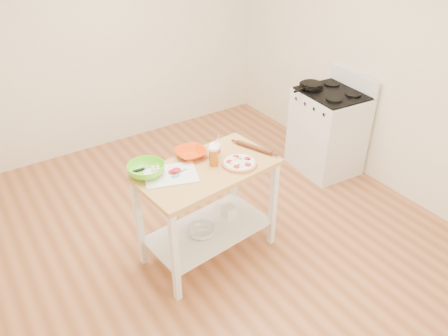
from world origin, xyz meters
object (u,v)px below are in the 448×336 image
orange_bowl (191,153)px  beer_pint (214,156)px  spatula (179,173)px  rolling_pin (254,148)px  gas_stove (327,131)px  pizza (240,163)px  yogurt_tub (215,150)px  shelf_glass_bowl (202,231)px  prep_island (208,193)px  green_bowl (146,170)px  shelf_bin (229,212)px  cutting_board (170,174)px  skillet (311,85)px  knife (144,169)px

orange_bowl → beer_pint: 0.23m
spatula → rolling_pin: bearing=-8.7°
rolling_pin → gas_stove: bearing=18.1°
pizza → yogurt_tub: yogurt_tub is taller
shelf_glass_bowl → beer_pint: bearing=13.1°
gas_stove → beer_pint: (-1.80, -0.46, 0.51)m
shelf_glass_bowl → pizza: bearing=-13.6°
orange_bowl → gas_stove: bearing=7.6°
prep_island → yogurt_tub: yogurt_tub is taller
green_bowl → beer_pint: 0.54m
prep_island → rolling_pin: bearing=2.3°
pizza → rolling_pin: (0.24, 0.13, 0.00)m
orange_bowl → shelf_bin: size_ratio=2.37×
yogurt_tub → orange_bowl: bearing=147.7°
gas_stove → yogurt_tub: (-1.72, -0.36, 0.48)m
cutting_board → orange_bowl: 0.31m
spatula → orange_bowl: size_ratio=0.59×
green_bowl → gas_stove: bearing=7.4°
prep_island → skillet: skillet is taller
shelf_bin → rolling_pin: bearing=-8.3°
beer_pint → rolling_pin: size_ratio=0.46×
prep_island → knife: 0.56m
prep_island → cutting_board: cutting_board is taller
cutting_board → gas_stove: bearing=29.5°
skillet → rolling_pin: skillet is taller
cutting_board → knife: (-0.14, 0.17, 0.01)m
pizza → cutting_board: (-0.53, 0.17, -0.01)m
gas_stove → skillet: (-0.13, 0.21, 0.50)m
yogurt_tub → shelf_glass_bowl: size_ratio=0.84×
green_bowl → yogurt_tub: bearing=-5.7°
prep_island → yogurt_tub: bearing=37.5°
beer_pint → orange_bowl: bearing=112.9°
pizza → cutting_board: 0.56m
pizza → cutting_board: bearing=162.1°
skillet → green_bowl: (-2.19, -0.51, -0.03)m
gas_stove → green_bowl: (-2.31, -0.30, 0.47)m
beer_pint → rolling_pin: beer_pint is taller
skillet → knife: skillet is taller
pizza → spatula: 0.50m
skillet → orange_bowl: 1.83m
pizza → yogurt_tub: bearing=113.1°
beer_pint → spatula: bearing=176.0°
pizza → beer_pint: (-0.17, 0.11, 0.06)m
skillet → shelf_bin: size_ratio=3.88×
skillet → shelf_glass_bowl: size_ratio=1.74×
skillet → beer_pint: (-1.68, -0.67, 0.01)m
spatula → rolling_pin: rolling_pin is taller
rolling_pin → shelf_glass_bowl: 0.84m
rolling_pin → beer_pint: bearing=-178.5°
spatula → shelf_glass_bowl: (0.15, -0.06, -0.62)m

